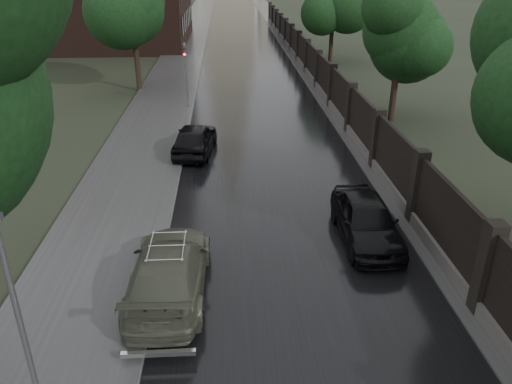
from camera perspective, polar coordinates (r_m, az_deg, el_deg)
The scene contains 9 objects.
fence_right at distance 38.56m, azimuth 6.54°, elevation 13.89°, with size 0.45×75.72×2.70m.
tree_left_far at distance 35.91m, azimuth -13.99°, elevation 19.35°, with size 4.25×4.25×7.39m.
tree_right_b at distance 29.04m, azimuth 16.24°, elevation 17.26°, with size 4.08×4.08×7.01m.
tree_right_c at distance 46.34m, azimuth 8.86°, elevation 20.59°, with size 4.08×4.08×7.01m.
lamp_post at distance 9.60m, azimuth -24.90°, elevation -15.22°, with size 0.25×0.12×5.11m.
traffic_light at distance 30.94m, azimuth -8.03°, elevation 13.62°, with size 0.16×0.32×4.00m.
volga_sedan at distance 14.08m, azimuth -9.90°, elevation -8.78°, with size 2.07×5.10×1.48m, color #464A3B.
hatchback_left at distance 24.00m, azimuth -7.02°, elevation 6.11°, with size 1.71×4.26×1.45m, color black.
car_right_near at distance 16.74m, azimuth 12.51°, elevation -3.12°, with size 1.75×4.36×1.49m, color black.
Camera 1 is at (-1.89, -5.24, 8.54)m, focal length 35.00 mm.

